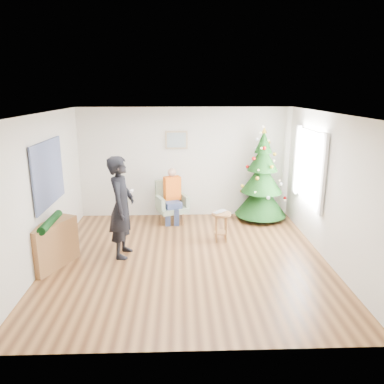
{
  "coord_description": "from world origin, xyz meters",
  "views": [
    {
      "loc": [
        -0.14,
        -6.26,
        2.99
      ],
      "look_at": [
        0.1,
        0.6,
        1.1
      ],
      "focal_mm": 35.0,
      "sensor_mm": 36.0,
      "label": 1
    }
  ],
  "objects_px": {
    "stool": "(221,227)",
    "standing_man": "(122,207)",
    "armchair": "(171,207)",
    "christmas_tree": "(262,179)",
    "console": "(53,245)"
  },
  "relations": [
    {
      "from": "standing_man",
      "to": "console",
      "type": "distance_m",
      "value": 1.33
    },
    {
      "from": "armchair",
      "to": "stool",
      "type": "bearing_deg",
      "value": -70.65
    },
    {
      "from": "christmas_tree",
      "to": "standing_man",
      "type": "distance_m",
      "value": 3.54
    },
    {
      "from": "armchair",
      "to": "christmas_tree",
      "type": "bearing_deg",
      "value": -18.5
    },
    {
      "from": "standing_man",
      "to": "stool",
      "type": "bearing_deg",
      "value": -65.94
    },
    {
      "from": "console",
      "to": "christmas_tree",
      "type": "bearing_deg",
      "value": 53.41
    },
    {
      "from": "stool",
      "to": "standing_man",
      "type": "relative_size",
      "value": 0.32
    },
    {
      "from": "standing_man",
      "to": "christmas_tree",
      "type": "bearing_deg",
      "value": -51.23
    },
    {
      "from": "stool",
      "to": "armchair",
      "type": "xyz_separation_m",
      "value": [
        -1.03,
        1.22,
        0.04
      ]
    },
    {
      "from": "standing_man",
      "to": "console",
      "type": "height_order",
      "value": "standing_man"
    },
    {
      "from": "stool",
      "to": "armchair",
      "type": "distance_m",
      "value": 1.6
    },
    {
      "from": "armchair",
      "to": "standing_man",
      "type": "height_order",
      "value": "standing_man"
    },
    {
      "from": "armchair",
      "to": "console",
      "type": "distance_m",
      "value": 3.03
    },
    {
      "from": "christmas_tree",
      "to": "console",
      "type": "relative_size",
      "value": 2.17
    },
    {
      "from": "christmas_tree",
      "to": "armchair",
      "type": "xyz_separation_m",
      "value": [
        -2.11,
        -0.08,
        -0.63
      ]
    }
  ]
}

